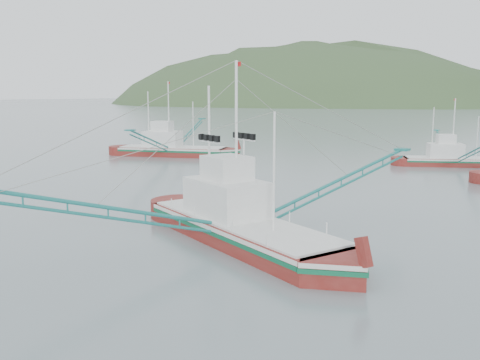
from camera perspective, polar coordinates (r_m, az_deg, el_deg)
The scene contains 5 objects.
ground at distance 32.77m, azimuth -5.99°, elevation -6.94°, with size 1200.00×1200.00×0.00m, color slate.
main_boat at distance 32.88m, azimuth 0.00°, elevation -2.51°, with size 16.69×28.24×11.91m.
bg_boat_left at distance 78.22m, azimuth -7.28°, elevation 4.24°, with size 16.15×27.35×11.51m.
bg_boat_far at distance 72.18m, azimuth 21.94°, elevation 2.88°, with size 13.45×21.08×9.08m.
headland_left at distance 433.17m, azimuth 6.97°, elevation 8.08°, with size 448.00×308.00×210.00m, color #334C27.
Camera 1 is at (20.51, -23.86, 9.17)m, focal length 40.00 mm.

